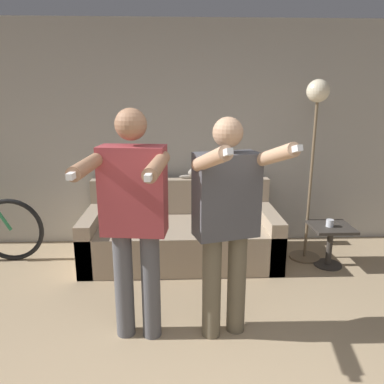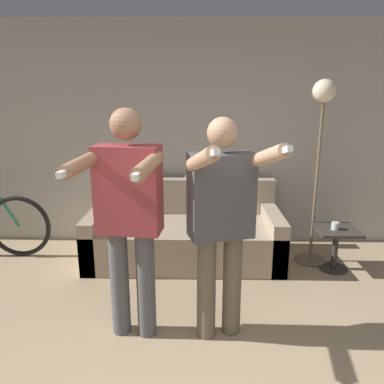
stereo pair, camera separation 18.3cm
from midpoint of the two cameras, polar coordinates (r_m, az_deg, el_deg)
name	(u,v)px [view 2 (the right image)]	position (r m, az deg, el deg)	size (l,w,h in m)	color
wall_back	(196,136)	(4.48, 1.86, 8.48)	(10.00, 0.05, 2.60)	#B7B2A8
couch	(185,235)	(4.18, 0.16, -6.64)	(2.07, 0.94, 0.83)	tan
person_left	(129,211)	(2.66, -7.69, -2.93)	(0.58, 0.72, 1.70)	#56565B
person_right	(222,216)	(2.65, 6.52, -3.64)	(0.63, 0.75, 1.64)	#6B604C
cat	(210,172)	(4.35, 4.00, 3.04)	(0.49, 0.13, 0.19)	#B7AD9E
floor_lamp	(321,126)	(4.07, 20.35, 9.37)	(0.33, 0.33, 1.93)	#756047
side_table	(336,240)	(4.20, 22.25, -6.84)	(0.42, 0.42, 0.45)	#38332D
cup	(335,226)	(4.11, 22.20, -4.81)	(0.08, 0.08, 0.08)	silver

